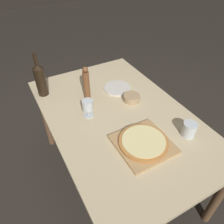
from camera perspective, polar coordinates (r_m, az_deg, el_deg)
The scene contains 10 objects.
ground_plane at distance 2.11m, azimuth 1.34°, elevation -16.05°, with size 12.00×12.00×0.00m, color #2D2823.
dining_table at distance 1.61m, azimuth 1.70°, elevation -3.12°, with size 0.95×1.48×0.74m.
cutting_board at distance 1.36m, azimuth 8.15°, elevation -8.25°, with size 0.32×0.32×0.02m.
pizza at distance 1.34m, azimuth 8.23°, elevation -7.67°, with size 0.30×0.30×0.02m.
wine_bottle at distance 1.76m, azimuth -18.24°, elevation 8.19°, with size 0.08×0.08×0.35m.
pepper_mill at distance 1.65m, azimuth -6.71°, elevation 7.33°, with size 0.05×0.05×0.27m.
wine_glass at distance 1.50m, azimuth -6.36°, elevation 1.67°, with size 0.08×0.08×0.13m.
small_bowl at distance 1.67m, azimuth 5.11°, elevation 3.71°, with size 0.13×0.13×0.05m.
drinking_tumbler at distance 1.46m, azimuth 19.51°, elevation -4.30°, with size 0.09×0.09×0.10m.
dinner_plate at distance 1.81m, azimuth 1.40°, elevation 6.27°, with size 0.22×0.22×0.01m.
Camera 1 is at (-0.60, -1.00, 1.76)m, focal length 35.00 mm.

